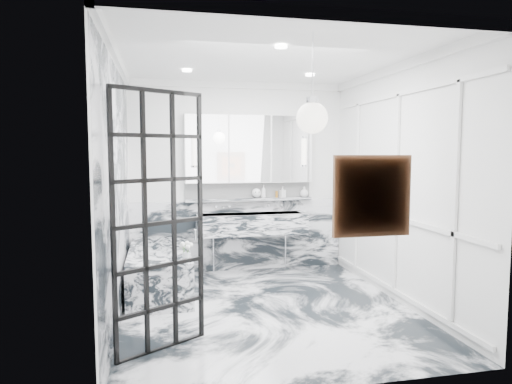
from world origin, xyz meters
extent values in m
plane|color=silver|center=(0.00, 0.00, 0.00)|extent=(3.60, 3.60, 0.00)
plane|color=white|center=(0.00, 0.00, 2.80)|extent=(3.60, 3.60, 0.00)
plane|color=white|center=(0.00, 1.80, 1.40)|extent=(3.60, 0.00, 3.60)
plane|color=white|center=(0.00, -1.80, 1.40)|extent=(3.60, 0.00, 3.60)
plane|color=white|center=(-1.60, 0.00, 1.40)|extent=(0.00, 3.60, 3.60)
plane|color=white|center=(1.60, 0.00, 1.40)|extent=(0.00, 3.60, 3.60)
cube|color=silver|center=(0.00, 1.78, 0.53)|extent=(3.18, 0.05, 1.05)
cube|color=silver|center=(-1.59, 0.00, 1.34)|extent=(0.02, 3.56, 2.68)
cube|color=white|center=(1.58, 0.00, 1.30)|extent=(0.03, 3.40, 2.30)
imported|color=#8C5919|center=(0.36, 1.71, 1.18)|extent=(0.09, 0.09, 0.19)
imported|color=#4C4C51|center=(0.66, 1.71, 1.17)|extent=(0.09, 0.10, 0.17)
imported|color=silver|center=(1.00, 1.71, 1.17)|extent=(0.13, 0.13, 0.16)
sphere|color=white|center=(0.25, 1.71, 1.17)|extent=(0.14, 0.14, 0.14)
cylinder|color=#8C5919|center=(0.57, 1.71, 1.14)|extent=(0.04, 0.04, 0.10)
cylinder|color=silver|center=(-0.88, 0.12, 0.61)|extent=(0.08, 0.08, 0.12)
cube|color=#C74414|center=(0.40, -1.76, 1.45)|extent=(0.51, 0.05, 0.51)
sphere|color=white|center=(0.08, -1.30, 2.06)|extent=(0.26, 0.26, 0.26)
cube|color=silver|center=(0.15, 1.55, 0.73)|extent=(1.60, 0.45, 0.30)
cube|color=silver|center=(0.15, 1.72, 1.07)|extent=(1.90, 0.14, 0.04)
cube|color=white|center=(0.15, 1.78, 1.21)|extent=(1.90, 0.03, 0.23)
cube|color=white|center=(0.15, 1.73, 1.82)|extent=(1.90, 0.16, 1.00)
cylinder|color=white|center=(-0.67, 1.63, 1.78)|extent=(0.07, 0.07, 0.40)
cylinder|color=white|center=(0.97, 1.63, 1.78)|extent=(0.07, 0.07, 0.40)
cube|color=silver|center=(-1.18, 0.90, 0.28)|extent=(0.75, 1.65, 0.55)
camera|label=1|loc=(-1.16, -4.90, 1.79)|focal=32.00mm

